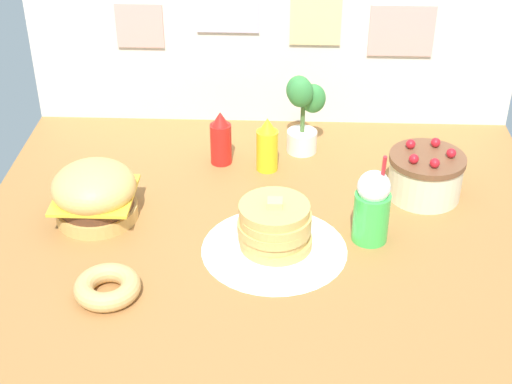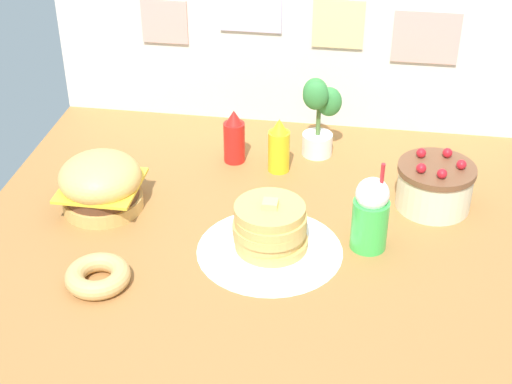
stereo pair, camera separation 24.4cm
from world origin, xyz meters
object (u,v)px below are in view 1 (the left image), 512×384
(pancake_stack, at_px, (275,230))
(burger, at_px, (95,193))
(layer_cake, at_px, (425,175))
(potted_plant, at_px, (303,111))
(donut_pink_glaze, at_px, (107,287))
(ketchup_bottle, at_px, (221,139))
(cream_soda_cup, at_px, (372,207))
(mustard_bottle, at_px, (267,146))

(pancake_stack, bearing_deg, burger, 165.27)
(layer_cake, xyz_separation_m, potted_plant, (-0.44, 0.31, 0.09))
(layer_cake, xyz_separation_m, donut_pink_glaze, (-1.03, -0.60, -0.05))
(ketchup_bottle, bearing_deg, cream_soda_cup, -42.33)
(ketchup_bottle, height_order, cream_soda_cup, cream_soda_cup)
(layer_cake, bearing_deg, potted_plant, 144.50)
(pancake_stack, bearing_deg, layer_cake, 33.53)
(pancake_stack, relative_size, ketchup_bottle, 1.70)
(donut_pink_glaze, bearing_deg, potted_plant, 56.99)
(burger, distance_m, cream_soda_cup, 0.94)
(burger, relative_size, donut_pink_glaze, 1.43)
(pancake_stack, distance_m, donut_pink_glaze, 0.56)
(burger, distance_m, donut_pink_glaze, 0.43)
(burger, xyz_separation_m, potted_plant, (0.72, 0.50, 0.08))
(pancake_stack, distance_m, layer_cake, 0.64)
(cream_soda_cup, xyz_separation_m, potted_plant, (-0.22, 0.59, 0.05))
(ketchup_bottle, xyz_separation_m, potted_plant, (0.32, 0.10, 0.08))
(ketchup_bottle, distance_m, potted_plant, 0.34)
(mustard_bottle, xyz_separation_m, cream_soda_cup, (0.35, -0.44, 0.03))
(cream_soda_cup, bearing_deg, donut_pink_glaze, -158.26)
(layer_cake, relative_size, donut_pink_glaze, 1.34)
(burger, bearing_deg, layer_cake, 9.42)
(donut_pink_glaze, bearing_deg, layer_cake, 30.30)
(mustard_bottle, xyz_separation_m, donut_pink_glaze, (-0.46, -0.77, -0.07))
(donut_pink_glaze, relative_size, potted_plant, 0.61)
(layer_cake, distance_m, donut_pink_glaze, 1.20)
(pancake_stack, relative_size, mustard_bottle, 1.70)
(donut_pink_glaze, bearing_deg, burger, 106.44)
(burger, relative_size, ketchup_bottle, 1.33)
(pancake_stack, distance_m, potted_plant, 0.68)
(pancake_stack, relative_size, cream_soda_cup, 1.13)
(cream_soda_cup, xyz_separation_m, donut_pink_glaze, (-0.81, -0.32, -0.10))
(mustard_bottle, bearing_deg, cream_soda_cup, -51.30)
(layer_cake, distance_m, potted_plant, 0.55)
(cream_soda_cup, distance_m, potted_plant, 0.63)
(layer_cake, height_order, mustard_bottle, mustard_bottle)
(cream_soda_cup, bearing_deg, potted_plant, 110.31)
(pancake_stack, xyz_separation_m, donut_pink_glaze, (-0.50, -0.25, -0.05))
(layer_cake, distance_m, mustard_bottle, 0.60)
(pancake_stack, distance_m, mustard_bottle, 0.52)
(mustard_bottle, xyz_separation_m, potted_plant, (0.14, 0.15, 0.08))
(ketchup_bottle, relative_size, cream_soda_cup, 0.67)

